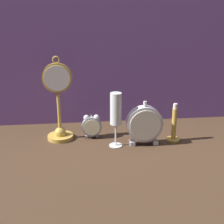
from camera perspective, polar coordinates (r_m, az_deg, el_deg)
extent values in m
plane|color=#422D1E|center=(1.21, 0.43, -7.06)|extent=(4.00, 4.00, 0.00)
cube|color=#6B478E|center=(1.43, -1.13, 11.11)|extent=(1.72, 0.01, 0.67)
cylinder|color=gold|center=(1.33, -9.39, -4.47)|extent=(0.11, 0.11, 0.02)
sphere|color=gold|center=(1.32, -9.43, -3.76)|extent=(0.05, 0.05, 0.05)
cylinder|color=gold|center=(1.29, -9.62, -0.49)|extent=(0.01, 0.01, 0.18)
cylinder|color=gold|center=(1.25, -10.01, 6.17)|extent=(0.12, 0.02, 0.12)
cylinder|color=silver|center=(1.24, -10.04, 6.07)|extent=(0.10, 0.00, 0.10)
torus|color=gold|center=(1.24, -10.20, 9.38)|extent=(0.03, 0.01, 0.03)
cube|color=gray|center=(1.32, -4.69, -4.54)|extent=(0.01, 0.01, 0.01)
cube|color=gray|center=(1.32, -2.72, -4.46)|extent=(0.01, 0.01, 0.01)
cylinder|color=gray|center=(1.30, -3.75, -2.60)|extent=(0.08, 0.03, 0.08)
cylinder|color=beige|center=(1.29, -3.71, -2.87)|extent=(0.07, 0.00, 0.07)
sphere|color=silver|center=(1.29, -4.70, -1.07)|extent=(0.02, 0.02, 0.02)
sphere|color=silver|center=(1.29, -2.87, -1.00)|extent=(0.02, 0.02, 0.02)
cylinder|color=silver|center=(1.29, -3.79, -0.82)|extent=(0.00, 0.00, 0.01)
cube|color=silver|center=(1.26, 3.71, -5.67)|extent=(0.02, 0.03, 0.02)
cube|color=silver|center=(1.27, 7.87, -5.43)|extent=(0.02, 0.03, 0.02)
cylinder|color=silver|center=(1.23, 5.93, -2.13)|extent=(0.14, 0.04, 0.14)
cylinder|color=beige|center=(1.21, 6.14, -2.49)|extent=(0.12, 0.00, 0.12)
cylinder|color=silver|center=(1.21, 6.07, 1.50)|extent=(0.01, 0.01, 0.02)
cylinder|color=silver|center=(1.25, 0.68, -6.06)|extent=(0.05, 0.05, 0.01)
cylinder|color=silver|center=(1.23, 0.69, -4.09)|extent=(0.01, 0.01, 0.09)
cylinder|color=white|center=(1.19, 0.71, 0.61)|extent=(0.04, 0.04, 0.13)
cylinder|color=#DBC675|center=(1.20, 0.70, -0.38)|extent=(0.04, 0.04, 0.08)
cylinder|color=gold|center=(1.32, 11.08, -4.97)|extent=(0.06, 0.06, 0.01)
cylinder|color=gold|center=(1.29, 11.28, -2.12)|extent=(0.02, 0.02, 0.13)
cylinder|color=silver|center=(1.27, 11.50, 1.05)|extent=(0.02, 0.02, 0.02)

